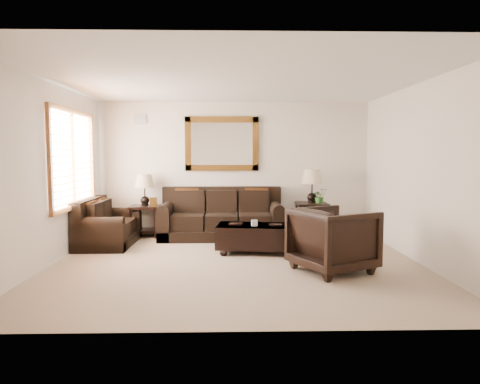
{
  "coord_description": "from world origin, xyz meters",
  "views": [
    {
      "loc": [
        -0.09,
        -6.31,
        1.63
      ],
      "look_at": [
        0.08,
        0.6,
        1.02
      ],
      "focal_mm": 32.0,
      "sensor_mm": 36.0,
      "label": 1
    }
  ],
  "objects_px": {
    "end_table_left": "(145,196)",
    "armchair": "(333,237)",
    "sofa": "(222,219)",
    "coffee_table": "(257,235)",
    "loveseat": "(106,228)",
    "end_table_right": "(312,192)"
  },
  "relations": [
    {
      "from": "end_table_left",
      "to": "armchair",
      "type": "distance_m",
      "value": 4.11
    },
    {
      "from": "sofa",
      "to": "coffee_table",
      "type": "distance_m",
      "value": 1.44
    },
    {
      "from": "loveseat",
      "to": "end_table_right",
      "type": "distance_m",
      "value": 4.01
    },
    {
      "from": "armchair",
      "to": "loveseat",
      "type": "bearing_deg",
      "value": 36.37
    },
    {
      "from": "sofa",
      "to": "end_table_right",
      "type": "relative_size",
      "value": 1.78
    },
    {
      "from": "end_table_right",
      "to": "coffee_table",
      "type": "bearing_deg",
      "value": -129.81
    },
    {
      "from": "loveseat",
      "to": "coffee_table",
      "type": "bearing_deg",
      "value": -103.85
    },
    {
      "from": "end_table_left",
      "to": "armchair",
      "type": "bearing_deg",
      "value": -40.33
    },
    {
      "from": "sofa",
      "to": "coffee_table",
      "type": "bearing_deg",
      "value": -64.65
    },
    {
      "from": "end_table_left",
      "to": "coffee_table",
      "type": "relative_size",
      "value": 0.87
    },
    {
      "from": "end_table_left",
      "to": "armchair",
      "type": "xyz_separation_m",
      "value": [
        3.13,
        -2.65,
        -0.32
      ]
    },
    {
      "from": "end_table_right",
      "to": "armchair",
      "type": "relative_size",
      "value": 1.36
    },
    {
      "from": "sofa",
      "to": "armchair",
      "type": "height_order",
      "value": "armchair"
    },
    {
      "from": "sofa",
      "to": "end_table_left",
      "type": "xyz_separation_m",
      "value": [
        -1.53,
        0.15,
        0.46
      ]
    },
    {
      "from": "sofa",
      "to": "coffee_table",
      "type": "relative_size",
      "value": 1.67
    },
    {
      "from": "end_table_right",
      "to": "coffee_table",
      "type": "xyz_separation_m",
      "value": [
        -1.19,
        -1.43,
        -0.59
      ]
    },
    {
      "from": "end_table_left",
      "to": "end_table_right",
      "type": "bearing_deg",
      "value": -0.37
    },
    {
      "from": "end_table_right",
      "to": "sofa",
      "type": "bearing_deg",
      "value": -176.03
    },
    {
      "from": "loveseat",
      "to": "armchair",
      "type": "bearing_deg",
      "value": -116.94
    },
    {
      "from": "loveseat",
      "to": "sofa",
      "type": "bearing_deg",
      "value": -73.12
    },
    {
      "from": "end_table_right",
      "to": "coffee_table",
      "type": "distance_m",
      "value": 1.95
    },
    {
      "from": "loveseat",
      "to": "end_table_right",
      "type": "xyz_separation_m",
      "value": [
        3.89,
        0.76,
        0.57
      ]
    }
  ]
}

